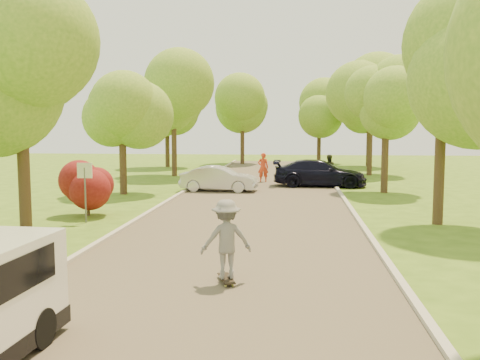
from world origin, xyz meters
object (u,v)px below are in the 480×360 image
at_px(street_sign, 85,180).
at_px(person_striped, 263,167).
at_px(dark_sedan, 320,173).
at_px(skateboarder, 226,239).
at_px(silver_sedan, 219,179).
at_px(person_olive, 329,169).
at_px(longboard, 226,279).

xyz_separation_m(street_sign, person_striped, (5.58, 14.62, -0.65)).
xyz_separation_m(dark_sedan, skateboarder, (-2.97, -19.36, 0.23)).
xyz_separation_m(silver_sedan, person_olive, (6.10, 4.89, 0.19)).
xyz_separation_m(street_sign, longboard, (5.99, -6.87, -1.47)).
xyz_separation_m(street_sign, person_olive, (9.60, 14.56, -0.70)).
distance_m(longboard, person_olive, 21.75).
bearing_deg(person_olive, dark_sedan, 70.18).
xyz_separation_m(street_sign, skateboarder, (5.99, -6.87, -0.56)).
relative_size(dark_sedan, skateboarder, 3.00).
xyz_separation_m(longboard, person_striped, (-0.41, 21.49, 0.81)).
bearing_deg(person_striped, skateboarder, 84.66).
height_order(longboard, person_olive, person_olive).
height_order(street_sign, silver_sedan, street_sign).
distance_m(street_sign, longboard, 9.23).
bearing_deg(street_sign, silver_sedan, 70.10).
xyz_separation_m(dark_sedan, person_olive, (0.64, 2.07, 0.10)).
relative_size(person_striped, person_olive, 1.05).
height_order(street_sign, longboard, street_sign).
relative_size(street_sign, person_striped, 1.19).
xyz_separation_m(silver_sedan, person_striped, (2.08, 4.95, 0.24)).
height_order(dark_sedan, skateboarder, skateboarder).
distance_m(dark_sedan, longboard, 19.60).
height_order(street_sign, dark_sedan, street_sign).
bearing_deg(dark_sedan, street_sign, 145.57).
relative_size(longboard, skateboarder, 0.53).
relative_size(skateboarder, person_striped, 0.97).
bearing_deg(street_sign, dark_sedan, 54.32).
height_order(dark_sedan, longboard, dark_sedan).
height_order(person_striped, person_olive, person_striped).
height_order(silver_sedan, longboard, silver_sedan).
bearing_deg(dark_sedan, skateboarder, 172.52).
bearing_deg(longboard, dark_sedan, -116.93).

